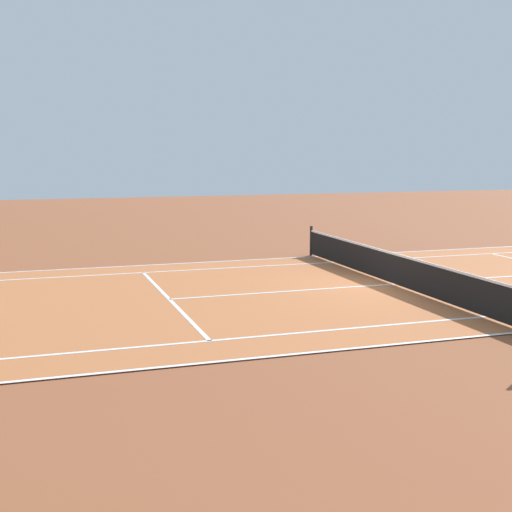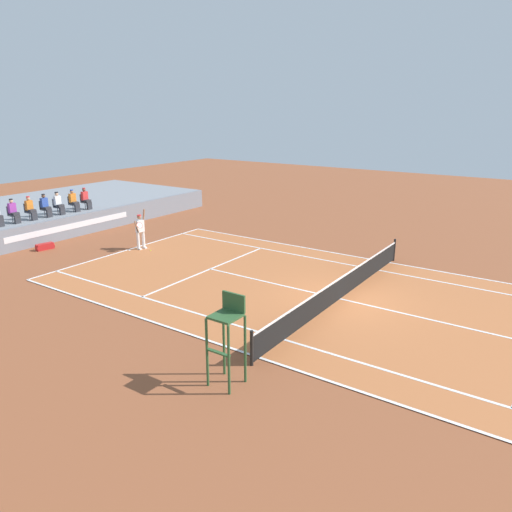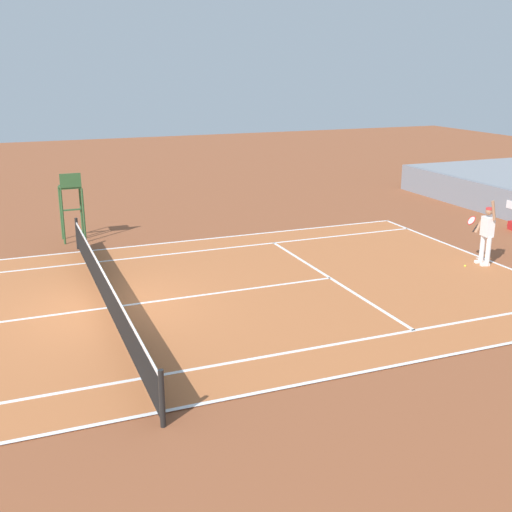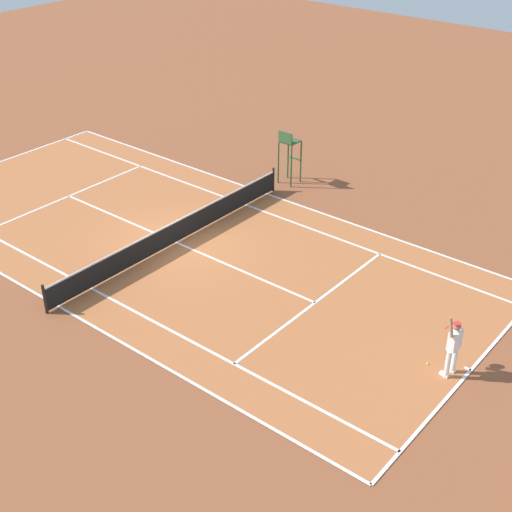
# 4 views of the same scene
# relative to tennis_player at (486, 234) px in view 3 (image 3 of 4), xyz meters

# --- Properties ---
(ground_plane) EXTENTS (80.00, 80.00, 0.00)m
(ground_plane) POSITION_rel_tennis_player_xyz_m (-0.55, -11.46, -0.99)
(ground_plane) COLOR brown
(court) EXTENTS (11.08, 23.88, 0.03)m
(court) POSITION_rel_tennis_player_xyz_m (-0.55, -11.46, -0.98)
(court) COLOR #B76638
(court) RESTS_ON ground
(net) EXTENTS (11.98, 0.10, 1.07)m
(net) POSITION_rel_tennis_player_xyz_m (-0.55, -11.46, -0.47)
(net) COLOR black
(net) RESTS_ON ground
(tennis_player) EXTENTS (0.81, 0.62, 2.08)m
(tennis_player) POSITION_rel_tennis_player_xyz_m (0.00, 0.00, 0.00)
(tennis_player) COLOR white
(tennis_player) RESTS_ON ground
(tennis_ball) EXTENTS (0.07, 0.07, 0.07)m
(tennis_ball) POSITION_rel_tennis_player_xyz_m (-0.02, -0.67, -0.96)
(tennis_ball) COLOR #D1E533
(tennis_ball) RESTS_ON ground
(umpire_chair) EXTENTS (0.77, 0.77, 2.44)m
(umpire_chair) POSITION_rel_tennis_player_xyz_m (-7.57, -11.46, 0.56)
(umpire_chair) COLOR #2D562D
(umpire_chair) RESTS_ON ground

